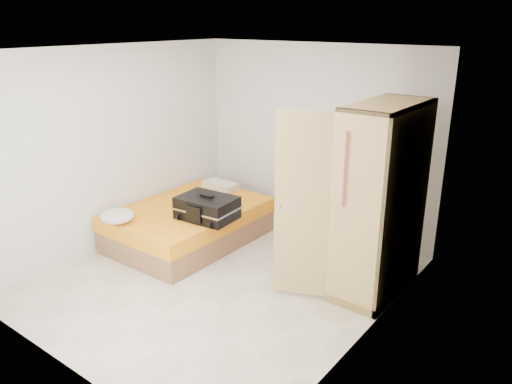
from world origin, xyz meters
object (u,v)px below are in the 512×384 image
Objects in this scene: bed at (189,224)px; person at (325,200)px; suitcase at (207,208)px; round_cushion at (117,216)px; wardrobe at (375,206)px.

person is (1.86, 0.39, 0.65)m from bed.
suitcase is 1.81× the size of round_cushion.
bed is at bearing 159.16° from suitcase.
wardrobe is at bearing 7.11° from bed.
suitcase reaches higher than bed.
suitcase is (-2.03, -0.45, -0.36)m from wardrobe.
person is (-0.64, 0.07, -0.10)m from wardrobe.
bed is at bearing 70.07° from round_cushion.
wardrobe is 1.16× the size of person.
suitcase is at bearing -167.57° from wardrobe.
wardrobe is 0.65m from person.
wardrobe is at bearing 7.47° from suitcase.
bed is at bearing 114.10° from person.
suitcase is at bearing 43.70° from round_cushion.
wardrobe reaches higher than person.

